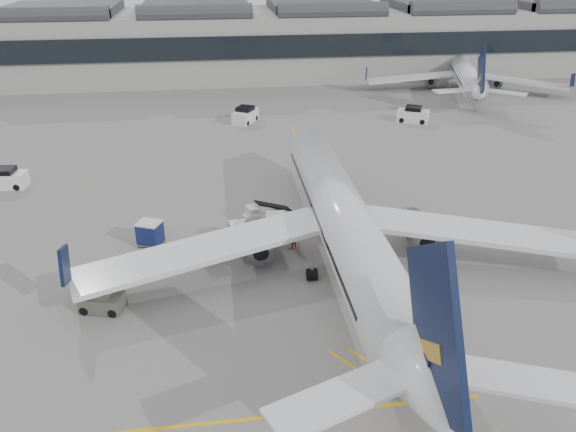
{
  "coord_description": "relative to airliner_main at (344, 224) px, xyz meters",
  "views": [
    {
      "loc": [
        -0.04,
        -30.95,
        21.57
      ],
      "look_at": [
        4.81,
        4.77,
        4.0
      ],
      "focal_mm": 35.0,
      "sensor_mm": 36.0,
      "label": 1
    }
  ],
  "objects": [
    {
      "name": "ground",
      "position": [
        -8.88,
        -4.36,
        -3.29
      ],
      "size": [
        220.0,
        220.0,
        0.0
      ],
      "primitive_type": "plane",
      "color": "gray",
      "rests_on": "ground"
    },
    {
      "name": "terminal",
      "position": [
        -8.88,
        67.57,
        2.85
      ],
      "size": [
        200.0,
        20.45,
        12.4
      ],
      "color": "#9E9E99",
      "rests_on": "ground"
    },
    {
      "name": "apron_markings",
      "position": [
        1.12,
        5.64,
        -3.28
      ],
      "size": [
        0.25,
        60.0,
        0.01
      ],
      "primitive_type": "cube",
      "color": "gold",
      "rests_on": "ground"
    },
    {
      "name": "airliner_main",
      "position": [
        0.0,
        0.0,
        0.0
      ],
      "size": [
        38.53,
        42.08,
        11.19
      ],
      "rotation": [
        0.0,
        0.0,
        -0.01
      ],
      "color": "silver",
      "rests_on": "ground"
    },
    {
      "name": "airliner_far",
      "position": [
        31.33,
        50.86,
        -0.55
      ],
      "size": [
        30.78,
        34.1,
        9.31
      ],
      "rotation": [
        0.0,
        0.0,
        -0.28
      ],
      "color": "silver",
      "rests_on": "ground"
    },
    {
      "name": "belt_loader",
      "position": [
        -5.23,
        8.15,
        -2.77
      ],
      "size": [
        4.48,
        2.69,
        1.78
      ],
      "rotation": [
        0.0,
        0.0,
        0.37
      ],
      "color": "silver",
      "rests_on": "ground"
    },
    {
      "name": "baggage_cart_a",
      "position": [
        -4.41,
        5.46,
        -2.33
      ],
      "size": [
        1.83,
        1.56,
        1.78
      ],
      "rotation": [
        0.0,
        0.0,
        -0.11
      ],
      "color": "gray",
      "rests_on": "ground"
    },
    {
      "name": "baggage_cart_b",
      "position": [
        -7.35,
        3.99,
        -2.29
      ],
      "size": [
        1.89,
        1.61,
        1.86
      ],
      "rotation": [
        0.0,
        0.0,
        0.09
      ],
      "color": "gray",
      "rests_on": "ground"
    },
    {
      "name": "baggage_cart_c",
      "position": [
        -14.43,
        4.84,
        -2.23
      ],
      "size": [
        2.35,
        2.18,
        1.99
      ],
      "rotation": [
        0.0,
        0.0,
        -0.41
      ],
      "color": "gray",
      "rests_on": "ground"
    },
    {
      "name": "baggage_cart_d",
      "position": [
        -10.0,
        2.14,
        -2.39
      ],
      "size": [
        1.81,
        1.59,
        1.67
      ],
      "rotation": [
        0.0,
        0.0,
        0.2
      ],
      "color": "gray",
      "rests_on": "ground"
    },
    {
      "name": "ramp_agent_a",
      "position": [
        -5.11,
        4.01,
        -2.34
      ],
      "size": [
        0.82,
        0.81,
        1.9
      ],
      "primitive_type": "imported",
      "rotation": [
        0.0,
        0.0,
        0.76
      ],
      "color": "#F5510C",
      "rests_on": "ground"
    },
    {
      "name": "ramp_agent_b",
      "position": [
        -3.43,
        2.86,
        -2.5
      ],
      "size": [
        0.97,
        0.92,
        1.57
      ],
      "primitive_type": "imported",
      "rotation": [
        0.0,
        0.0,
        3.74
      ],
      "color": "#E7500C",
      "rests_on": "ground"
    },
    {
      "name": "pushback_tug",
      "position": [
        -16.81,
        -3.67,
        -2.63
      ],
      "size": [
        2.99,
        2.26,
        1.49
      ],
      "rotation": [
        0.0,
        0.0,
        -0.27
      ],
      "color": "#525649",
      "rests_on": "ground"
    },
    {
      "name": "safety_cone_nose",
      "position": [
        3.85,
        14.97,
        -3.06
      ],
      "size": [
        0.33,
        0.33,
        0.46
      ],
      "primitive_type": "cone",
      "color": "#F24C0A",
      "rests_on": "ground"
    },
    {
      "name": "safety_cone_engine",
      "position": [
        6.07,
        -0.83,
        -3.02
      ],
      "size": [
        0.39,
        0.39,
        0.55
      ],
      "primitive_type": "cone",
      "color": "#F24C0A",
      "rests_on": "ground"
    },
    {
      "name": "service_van_left",
      "position": [
        -29.43,
        18.69,
        -2.4
      ],
      "size": [
        4.04,
        2.29,
        1.99
      ],
      "rotation": [
        0.0,
        0.0,
        -0.09
      ],
      "color": "white",
      "rests_on": "ground"
    },
    {
      "name": "service_van_mid",
      "position": [
        -4.74,
        37.7,
        -2.34
      ],
      "size": [
        3.83,
        4.61,
        2.12
      ],
      "rotation": [
        0.0,
        0.0,
        1.06
      ],
      "color": "white",
      "rests_on": "ground"
    },
    {
      "name": "service_van_right",
      "position": [
        17.49,
        34.95,
        -2.35
      ],
      "size": [
        4.55,
        3.61,
        2.09
      ],
      "rotation": [
        0.0,
        0.0,
        -0.45
      ],
      "color": "white",
      "rests_on": "ground"
    }
  ]
}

